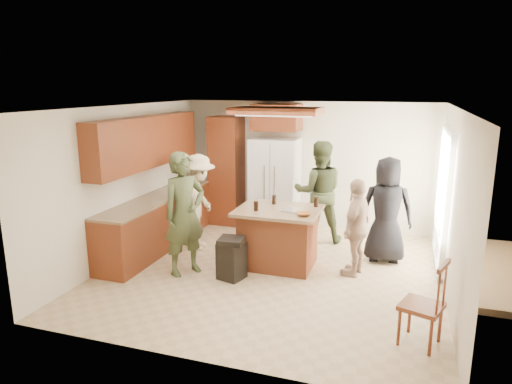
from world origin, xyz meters
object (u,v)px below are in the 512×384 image
(person_counter, at_px, (198,202))
(trash_bin, at_px, (232,258))
(person_behind_left, at_px, (319,192))
(person_behind_right, at_px, (386,210))
(refrigerator, at_px, (275,184))
(person_side_right, at_px, (356,227))
(kitchen_island, at_px, (278,237))
(spindle_chair, at_px, (423,307))
(person_front_left, at_px, (185,214))

(person_counter, xyz_separation_m, trash_bin, (1.01, -1.04, -0.51))
(person_behind_left, distance_m, person_behind_right, 1.37)
(person_behind_right, distance_m, trash_bin, 2.61)
(person_counter, bearing_deg, refrigerator, -40.33)
(trash_bin, bearing_deg, person_behind_right, 34.28)
(person_side_right, xyz_separation_m, trash_bin, (-1.72, -0.74, -0.42))
(trash_bin, bearing_deg, person_counter, 134.29)
(person_side_right, distance_m, trash_bin, 1.91)
(person_behind_left, bearing_deg, person_behind_right, 136.66)
(kitchen_island, height_order, spindle_chair, spindle_chair)
(person_front_left, xyz_separation_m, person_side_right, (2.45, 0.75, -0.19))
(person_front_left, bearing_deg, person_behind_left, -5.44)
(refrigerator, xyz_separation_m, kitchen_island, (0.58, -1.85, -0.43))
(person_counter, xyz_separation_m, spindle_chair, (3.65, -2.04, -0.38))
(person_behind_left, bearing_deg, person_front_left, 35.98)
(person_side_right, relative_size, trash_bin, 2.36)
(person_counter, height_order, trash_bin, person_counter)
(person_front_left, distance_m, trash_bin, 0.96)
(person_front_left, relative_size, person_counter, 1.12)
(kitchen_island, bearing_deg, refrigerator, 107.47)
(person_behind_right, height_order, refrigerator, refrigerator)
(kitchen_island, bearing_deg, person_side_right, 1.74)
(trash_bin, bearing_deg, person_behind_left, 66.55)
(person_behind_left, distance_m, kitchen_island, 1.49)
(person_front_left, height_order, trash_bin, person_front_left)
(refrigerator, bearing_deg, kitchen_island, -72.53)
(person_front_left, relative_size, kitchen_island, 1.46)
(person_counter, relative_size, kitchen_island, 1.30)
(person_behind_left, relative_size, person_side_right, 1.25)
(trash_bin, bearing_deg, spindle_chair, -20.89)
(refrigerator, bearing_deg, person_behind_left, -26.77)
(refrigerator, bearing_deg, person_front_left, -104.66)
(person_counter, bearing_deg, person_side_right, -104.56)
(person_counter, bearing_deg, trash_bin, -143.96)
(person_front_left, height_order, refrigerator, person_front_left)
(person_behind_right, height_order, person_counter, person_behind_right)
(person_behind_left, distance_m, person_side_right, 1.57)
(person_counter, height_order, kitchen_island, person_counter)
(trash_bin, height_order, spindle_chair, spindle_chair)
(kitchen_island, bearing_deg, spindle_chair, -38.88)
(person_behind_right, bearing_deg, person_side_right, 54.82)
(person_behind_right, bearing_deg, spindle_chair, 96.24)
(person_side_right, bearing_deg, kitchen_island, -74.12)
(person_behind_left, relative_size, spindle_chair, 1.86)
(person_front_left, bearing_deg, refrigerator, 18.02)
(spindle_chair, bearing_deg, refrigerator, 127.18)
(trash_bin, xyz_separation_m, spindle_chair, (2.63, -1.00, 0.13))
(person_front_left, bearing_deg, trash_bin, -56.13)
(person_behind_left, relative_size, refrigerator, 1.03)
(person_front_left, distance_m, person_counter, 1.09)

